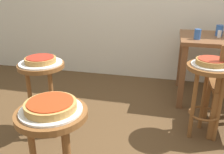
{
  "coord_description": "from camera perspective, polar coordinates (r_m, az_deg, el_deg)",
  "views": [
    {
      "loc": [
        0.24,
        -1.72,
        1.31
      ],
      "look_at": [
        -0.18,
        0.02,
        0.6
      ],
      "focal_mm": 39.06,
      "sensor_mm": 36.0,
      "label": 1
    }
  ],
  "objects": [
    {
      "name": "pizza_foreground",
      "position": [
        1.32,
        -14.17,
        -6.43
      ],
      "size": [
        0.27,
        0.27,
        0.05
      ],
      "color": "tan",
      "rests_on": "serving_plate_foreground"
    },
    {
      "name": "condiment_shaker",
      "position": [
        2.88,
        23.83,
        9.23
      ],
      "size": [
        0.04,
        0.04,
        0.08
      ],
      "primitive_type": "cylinder",
      "color": "white",
      "rests_on": "dining_table"
    },
    {
      "name": "cup_far_edge",
      "position": [
        2.96,
        23.84,
        9.94
      ],
      "size": [
        0.08,
        0.08,
        0.12
      ],
      "primitive_type": "cylinder",
      "color": "#3360B2",
      "rests_on": "dining_table"
    },
    {
      "name": "serving_plate_leftside",
      "position": [
        2.14,
        22.23,
        2.66
      ],
      "size": [
        0.32,
        0.32,
        0.01
      ],
      "primitive_type": "cylinder",
      "color": "silver",
      "rests_on": "stool_leftside"
    },
    {
      "name": "serving_plate_foreground",
      "position": [
        1.34,
        -14.06,
        -7.51
      ],
      "size": [
        0.33,
        0.33,
        0.01
      ],
      "primitive_type": "cylinder",
      "color": "white",
      "rests_on": "stool_foreground"
    },
    {
      "name": "serving_plate_middle",
      "position": [
        2.12,
        -16.34,
        3.19
      ],
      "size": [
        0.36,
        0.36,
        0.01
      ],
      "primitive_type": "cylinder",
      "color": "white",
      "rests_on": "stool_middle"
    },
    {
      "name": "ground_plane",
      "position": [
        2.18,
        4.63,
        -15.5
      ],
      "size": [
        6.0,
        6.0,
        0.0
      ],
      "primitive_type": "plane",
      "color": "brown"
    },
    {
      "name": "stool_leftside",
      "position": [
        2.2,
        21.59,
        -1.72
      ],
      "size": [
        0.39,
        0.39,
        0.67
      ],
      "color": "brown",
      "rests_on": "ground_plane"
    },
    {
      "name": "stool_middle",
      "position": [
        2.18,
        -15.85,
        -1.26
      ],
      "size": [
        0.39,
        0.39,
        0.67
      ],
      "color": "brown",
      "rests_on": "ground_plane"
    },
    {
      "name": "cup_near_edge",
      "position": [
        2.7,
        19.38,
        9.44
      ],
      "size": [
        0.07,
        0.07,
        0.11
      ],
      "primitive_type": "cylinder",
      "color": "#3360B2",
      "rests_on": "dining_table"
    },
    {
      "name": "pizza_leftside",
      "position": [
        2.13,
        22.33,
        3.39
      ],
      "size": [
        0.25,
        0.25,
        0.05
      ],
      "color": "#B78442",
      "rests_on": "serving_plate_leftside"
    },
    {
      "name": "dining_table",
      "position": [
        2.95,
        23.33,
        6.13
      ],
      "size": [
        0.81,
        0.73,
        0.74
      ],
      "color": "brown",
      "rests_on": "ground_plane"
    },
    {
      "name": "pizza_middle",
      "position": [
        2.11,
        -16.42,
        3.92
      ],
      "size": [
        0.26,
        0.26,
        0.05
      ],
      "color": "#B78442",
      "rests_on": "serving_plate_middle"
    },
    {
      "name": "stool_foreground",
      "position": [
        1.43,
        -13.41,
        -13.77
      ],
      "size": [
        0.39,
        0.39,
        0.67
      ],
      "color": "brown",
      "rests_on": "ground_plane"
    }
  ]
}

